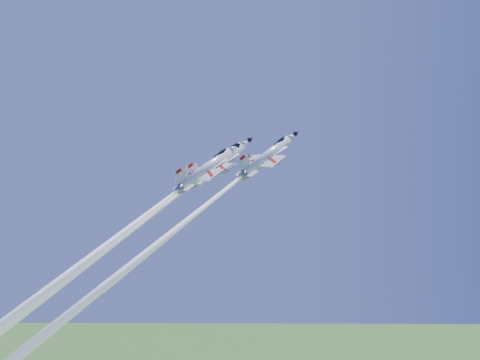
{
  "coord_description": "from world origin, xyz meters",
  "views": [
    {
      "loc": [
        1.41,
        -102.6,
        81.3
      ],
      "look_at": [
        0.0,
        0.0,
        87.82
      ],
      "focal_mm": 40.0,
      "sensor_mm": 36.0,
      "label": 1
    }
  ],
  "objects_px": {
    "jet_left": "(127,233)",
    "jet_slot": "(101,249)",
    "jet_lead": "(214,199)",
    "jet_right": "(172,232)"
  },
  "relations": [
    {
      "from": "jet_left",
      "to": "jet_lead",
      "type": "bearing_deg",
      "value": 62.0
    },
    {
      "from": "jet_left",
      "to": "jet_right",
      "type": "relative_size",
      "value": 1.02
    },
    {
      "from": "jet_left",
      "to": "jet_slot",
      "type": "height_order",
      "value": "jet_left"
    },
    {
      "from": "jet_left",
      "to": "jet_slot",
      "type": "xyz_separation_m",
      "value": [
        -2.83,
        -6.7,
        -2.41
      ]
    },
    {
      "from": "jet_lead",
      "to": "jet_left",
      "type": "height_order",
      "value": "jet_lead"
    },
    {
      "from": "jet_lead",
      "to": "jet_left",
      "type": "relative_size",
      "value": 0.7
    },
    {
      "from": "jet_left",
      "to": "jet_right",
      "type": "height_order",
      "value": "jet_left"
    },
    {
      "from": "jet_lead",
      "to": "jet_right",
      "type": "distance_m",
      "value": 12.96
    },
    {
      "from": "jet_left",
      "to": "jet_right",
      "type": "distance_m",
      "value": 11.72
    },
    {
      "from": "jet_right",
      "to": "jet_slot",
      "type": "height_order",
      "value": "jet_right"
    }
  ]
}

